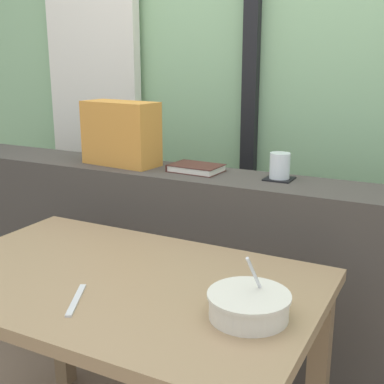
% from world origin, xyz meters
% --- Properties ---
extents(outdoor_backdrop, '(4.80, 0.08, 2.80)m').
position_xyz_m(outdoor_backdrop, '(0.00, 1.18, 1.40)').
color(outdoor_backdrop, '#8EBC89').
rests_on(outdoor_backdrop, ground).
extents(curtain_left_panel, '(0.56, 0.06, 2.50)m').
position_xyz_m(curtain_left_panel, '(-0.98, 1.08, 1.25)').
color(curtain_left_panel, silver).
rests_on(curtain_left_panel, ground).
extents(window_divider_post, '(0.07, 0.05, 2.60)m').
position_xyz_m(window_divider_post, '(-0.09, 1.11, 1.30)').
color(window_divider_post, black).
rests_on(window_divider_post, ground).
extents(dark_console_ledge, '(2.80, 0.28, 0.86)m').
position_xyz_m(dark_console_ledge, '(0.00, 0.55, 0.43)').
color(dark_console_ledge, '#423D38').
rests_on(dark_console_ledge, ground).
extents(breakfast_table, '(1.11, 0.70, 0.69)m').
position_xyz_m(breakfast_table, '(-0.01, -0.09, 0.58)').
color(breakfast_table, '#826849').
rests_on(breakfast_table, ground).
extents(coaster_square, '(0.10, 0.10, 0.00)m').
position_xyz_m(coaster_square, '(0.23, 0.59, 0.86)').
color(coaster_square, black).
rests_on(coaster_square, dark_console_ledge).
extents(juice_glass, '(0.07, 0.07, 0.09)m').
position_xyz_m(juice_glass, '(0.23, 0.59, 0.90)').
color(juice_glass, white).
rests_on(juice_glass, coaster_square).
extents(closed_book, '(0.21, 0.15, 0.03)m').
position_xyz_m(closed_book, '(-0.10, 0.57, 0.87)').
color(closed_book, '#47231E').
rests_on(closed_book, dark_console_ledge).
extents(throw_pillow, '(0.33, 0.17, 0.26)m').
position_xyz_m(throw_pillow, '(-0.44, 0.55, 0.99)').
color(throw_pillow, '#D18938').
rests_on(throw_pillow, dark_console_ledge).
extents(soup_bowl, '(0.20, 0.20, 0.16)m').
position_xyz_m(soup_bowl, '(0.39, -0.13, 0.72)').
color(soup_bowl, silver).
rests_on(soup_bowl, breakfast_table).
extents(fork_utensil, '(0.09, 0.16, 0.01)m').
position_xyz_m(fork_utensil, '(-0.03, -0.25, 0.69)').
color(fork_utensil, silver).
rests_on(fork_utensil, breakfast_table).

